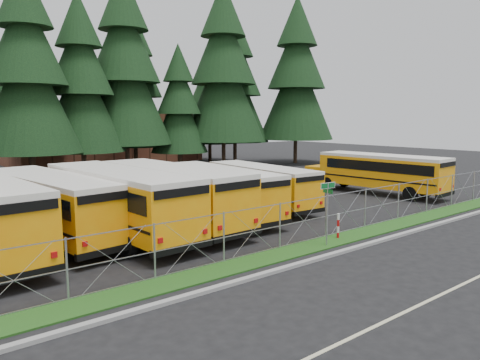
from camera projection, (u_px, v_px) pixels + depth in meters
name	position (u px, v px, depth m)	size (l,w,h in m)	color
ground	(323.00, 230.00, 23.26)	(120.00, 120.00, 0.00)	black
curb	(377.00, 242.00, 20.88)	(50.00, 0.25, 0.12)	gray
grass_verge	(351.00, 236.00, 21.96)	(50.00, 1.40, 0.06)	#153E11
chainlink_fence	(340.00, 214.00, 22.36)	(44.00, 0.10, 2.00)	#999BA2
brick_building	(105.00, 138.00, 57.26)	(22.00, 10.00, 6.00)	brown
bus_1	(48.00, 208.00, 21.21)	(2.72, 11.51, 3.02)	orange
bus_2	(115.00, 203.00, 21.91)	(2.85, 12.09, 3.17)	orange
bus_3	(167.00, 196.00, 23.86)	(2.81, 11.91, 3.12)	orange
bus_4	(216.00, 193.00, 26.01)	(2.51, 10.65, 2.79)	orange
bus_5	(258.00, 187.00, 28.87)	(2.35, 9.95, 2.61)	orange
bus_east	(377.00, 174.00, 34.01)	(2.58, 10.95, 2.87)	orange
street_sign	(328.00, 200.00, 20.06)	(0.84, 0.55, 2.81)	#999BA2
striped_bollard	(338.00, 226.00, 21.49)	(0.11, 0.11, 1.20)	#B20C0C
conifer_3	(28.00, 74.00, 37.25)	(8.08, 8.08, 17.87)	black
conifer_4	(81.00, 86.00, 41.48)	(7.48, 7.48, 16.55)	black
conifer_5	(125.00, 73.00, 45.20)	(8.85, 8.85, 19.56)	black
conifer_6	(179.00, 108.00, 47.87)	(5.84, 5.84, 12.92)	black
conifer_7	(223.00, 75.00, 50.30)	(9.01, 9.01, 19.92)	black
conifer_8	(235.00, 88.00, 54.69)	(7.99, 7.99, 17.67)	black
conifer_9	(296.00, 81.00, 55.24)	(8.85, 8.85, 19.57)	black
conifer_11	(23.00, 87.00, 47.00)	(7.74, 7.74, 17.13)	black
conifer_12	(134.00, 89.00, 48.73)	(7.58, 7.58, 16.77)	black
conifer_13	(209.00, 101.00, 58.38)	(6.79, 6.79, 15.01)	black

